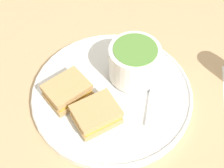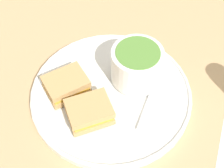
% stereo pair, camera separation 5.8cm
% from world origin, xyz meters
% --- Properties ---
extents(ground_plane, '(2.40, 2.40, 0.00)m').
position_xyz_m(ground_plane, '(0.00, 0.00, 0.00)').
color(ground_plane, tan).
extents(plate, '(0.31, 0.31, 0.02)m').
position_xyz_m(plate, '(0.00, 0.00, 0.01)').
color(plate, white).
rests_on(plate, ground_plane).
extents(soup_bowl, '(0.10, 0.10, 0.07)m').
position_xyz_m(soup_bowl, '(0.05, 0.03, 0.06)').
color(soup_bowl, white).
rests_on(soup_bowl, plate).
extents(spoon, '(0.06, 0.12, 0.01)m').
position_xyz_m(spoon, '(0.08, 0.00, 0.02)').
color(spoon, silver).
rests_on(spoon, plate).
extents(sandwich_half_near, '(0.10, 0.09, 0.04)m').
position_xyz_m(sandwich_half_near, '(-0.08, -0.00, 0.04)').
color(sandwich_half_near, tan).
rests_on(sandwich_half_near, plate).
extents(sandwich_half_far, '(0.09, 0.08, 0.04)m').
position_xyz_m(sandwich_half_far, '(-0.04, -0.06, 0.04)').
color(sandwich_half_far, tan).
rests_on(sandwich_half_far, plate).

